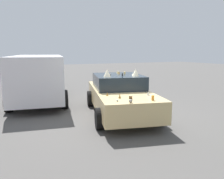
% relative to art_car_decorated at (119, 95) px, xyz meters
% --- Properties ---
extents(ground_plane, '(60.00, 60.00, 0.00)m').
position_rel_art_car_decorated_xyz_m(ground_plane, '(-0.06, 0.01, -0.68)').
color(ground_plane, '#514F4C').
extents(art_car_decorated, '(4.61, 2.74, 1.60)m').
position_rel_art_car_decorated_xyz_m(art_car_decorated, '(0.00, 0.00, 0.00)').
color(art_car_decorated, '#D8BC7F').
rests_on(art_car_decorated, ground).
extents(parked_van_row_back_center, '(5.21, 2.82, 1.99)m').
position_rel_art_car_decorated_xyz_m(parked_van_row_back_center, '(3.19, 2.31, 0.44)').
color(parked_van_row_back_center, silver).
rests_on(parked_van_row_back_center, ground).
extents(parked_sedan_behind_left, '(4.20, 2.05, 1.42)m').
position_rel_art_car_decorated_xyz_m(parked_sedan_behind_left, '(6.63, 2.16, 0.02)').
color(parked_sedan_behind_left, gray).
rests_on(parked_sedan_behind_left, ground).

